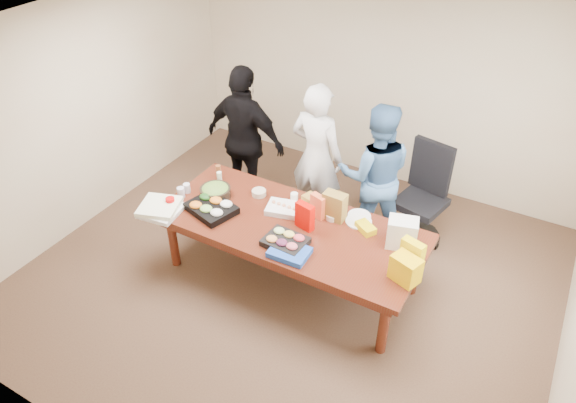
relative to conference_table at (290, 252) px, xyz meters
The scene contains 36 objects.
floor 0.39m from the conference_table, ahead, with size 5.50×5.00×0.02m, color #47301E.
ceiling 2.33m from the conference_table, ahead, with size 5.50×5.00×0.02m, color white.
wall_back 2.68m from the conference_table, 90.00° to the left, with size 5.50×0.04×2.70m, color beige.
wall_front 2.68m from the conference_table, 90.00° to the right, with size 5.50×0.04×2.70m, color beige.
wall_left 2.92m from the conference_table, behind, with size 0.04×5.00×2.70m, color beige.
conference_table is the anchor object (origin of this frame).
office_chair 1.67m from the conference_table, 53.51° to the left, with size 0.60×0.60×1.17m, color black.
person_center 1.23m from the conference_table, 102.99° to the left, with size 0.67×0.44×1.85m, color silver.
person_right 1.32m from the conference_table, 67.22° to the left, with size 0.85×0.66×1.75m, color #3E6697.
person_left 1.64m from the conference_table, 140.55° to the left, with size 1.11×0.46×1.89m, color black.
veggie_tray 0.97m from the conference_table, 165.73° to the right, with size 0.49×0.39×0.08m, color black.
fruit_tray 0.52m from the conference_table, 69.44° to the right, with size 0.41×0.32×0.06m, color black.
sheet_cake 0.47m from the conference_table, 135.96° to the left, with size 0.36×0.27×0.06m, color white.
salad_bowl 1.06m from the conference_table, behind, with size 0.34×0.34×0.11m, color black.
chip_bag_blue 0.62m from the conference_table, 61.75° to the right, with size 0.38×0.28×0.06m, color #1E4AB5.
chip_bag_red 0.54m from the conference_table, 10.35° to the left, with size 0.20×0.08×0.29m, color #D60800.
chip_bag_yellow 1.41m from the conference_table, ahead, with size 0.22×0.09×0.33m, color yellow.
chip_bag_orange 0.60m from the conference_table, 55.22° to the left, with size 0.17×0.08×0.27m, color #E95C31.
mayo_jar 0.58m from the conference_table, 113.03° to the left, with size 0.08×0.08×0.13m, color white.
mustard_bottle 0.67m from the conference_table, 54.28° to the left, with size 0.06×0.06×0.17m, color #EA9800.
dressing_bottle 1.27m from the conference_table, 163.99° to the left, with size 0.06×0.06×0.19m, color brown.
ranch_bottle 1.18m from the conference_table, 167.32° to the left, with size 0.06×0.06×0.17m, color beige.
banana_bunch 0.88m from the conference_table, 21.96° to the left, with size 0.22×0.13×0.07m, color yellow.
bread_loaf 0.58m from the conference_table, 72.62° to the left, with size 0.33×0.14×0.13m, color #A2752C.
kraft_bag 0.71m from the conference_table, 42.73° to the left, with size 0.24×0.14×0.31m, color olive.
red_cup 1.39m from the conference_table, 163.03° to the right, with size 0.10×0.10×0.13m, color red.
clear_cup_a 1.38m from the conference_table, behind, with size 0.08×0.08×0.12m, color silver.
clear_cup_b 1.37m from the conference_table, behind, with size 0.08×0.08×0.11m, color silver.
pizza_box_lower 1.45m from the conference_table, 159.08° to the right, with size 0.40×0.40×0.05m, color white.
pizza_box_upper 1.48m from the conference_table, 159.52° to the right, with size 0.40×0.40×0.05m, color white.
plate_a 0.81m from the conference_table, 32.74° to the left, with size 0.28×0.28×0.02m, color white.
plate_b 0.83m from the conference_table, 40.12° to the left, with size 0.25×0.25×0.02m, color white.
dip_bowl_a 0.61m from the conference_table, 42.38° to the left, with size 0.15×0.15×0.06m, color silver.
dip_bowl_b 0.75m from the conference_table, 152.98° to the left, with size 0.16×0.16×0.06m, color beige.
grocery_bag_white 1.25m from the conference_table, 12.66° to the left, with size 0.29×0.20×0.31m, color white.
grocery_bag_yellow 1.41m from the conference_table, ahead, with size 0.26×0.18×0.26m, color #FFC605.
Camera 1 is at (2.12, -3.79, 4.18)m, focal length 33.26 mm.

